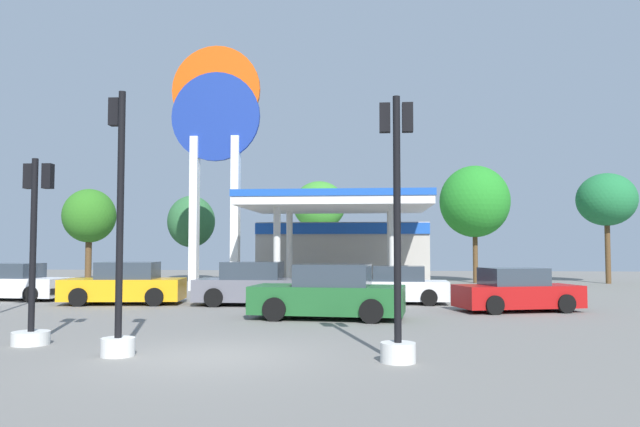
% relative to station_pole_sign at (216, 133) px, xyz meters
% --- Properties ---
extents(ground_plane, '(90.00, 90.00, 0.00)m').
position_rel_station_pole_sign_xyz_m(ground_plane, '(4.73, -18.36, -7.96)').
color(ground_plane, slate).
rests_on(ground_plane, ground).
extents(gas_station, '(9.49, 13.06, 4.63)m').
position_rel_station_pole_sign_xyz_m(gas_station, '(6.23, 4.29, -5.71)').
color(gas_station, '#ADA89E').
rests_on(gas_station, ground).
extents(station_pole_sign, '(4.55, 0.56, 12.43)m').
position_rel_station_pole_sign_xyz_m(station_pole_sign, '(0.00, 0.00, 0.00)').
color(station_pole_sign, white).
rests_on(station_pole_sign, ground).
extents(car_0, '(4.41, 2.76, 1.47)m').
position_rel_station_pole_sign_xyz_m(car_0, '(12.81, -8.96, -7.30)').
color(car_0, black).
rests_on(car_0, ground).
extents(car_1, '(4.10, 1.95, 1.45)m').
position_rel_station_pole_sign_xyz_m(car_1, '(8.81, -6.41, -7.31)').
color(car_1, black).
rests_on(car_1, ground).
extents(car_2, '(4.55, 2.11, 1.62)m').
position_rel_station_pole_sign_xyz_m(car_2, '(3.57, -7.49, -7.23)').
color(car_2, black).
rests_on(car_2, ground).
extents(car_3, '(4.66, 2.46, 1.60)m').
position_rel_station_pole_sign_xyz_m(car_3, '(-1.51, -7.54, -7.24)').
color(car_3, black).
rests_on(car_3, ground).
extents(car_4, '(4.35, 2.22, 1.50)m').
position_rel_station_pole_sign_xyz_m(car_4, '(-6.69, -6.19, -7.28)').
color(car_4, black).
rests_on(car_4, ground).
extents(car_5, '(4.78, 2.46, 1.65)m').
position_rel_station_pole_sign_xyz_m(car_5, '(6.62, -11.64, -7.22)').
color(car_5, black).
rests_on(car_5, ground).
extents(traffic_signal_0, '(0.82, 0.82, 4.17)m').
position_rel_station_pole_sign_xyz_m(traffic_signal_0, '(0.38, -17.19, -6.62)').
color(traffic_signal_0, silver).
rests_on(traffic_signal_0, ground).
extents(traffic_signal_1, '(0.67, 0.69, 5.08)m').
position_rel_station_pole_sign_xyz_m(traffic_signal_1, '(8.45, -18.59, -6.12)').
color(traffic_signal_1, silver).
rests_on(traffic_signal_1, ground).
extents(traffic_signal_2, '(0.67, 0.69, 5.34)m').
position_rel_station_pole_sign_xyz_m(traffic_signal_2, '(2.88, -18.42, -6.33)').
color(traffic_signal_2, silver).
rests_on(traffic_signal_2, ground).
extents(tree_0, '(3.30, 3.30, 5.86)m').
position_rel_station_pole_sign_xyz_m(tree_0, '(-10.04, 7.24, -3.84)').
color(tree_0, brown).
rests_on(tree_0, ground).
extents(tree_1, '(3.13, 3.13, 5.58)m').
position_rel_station_pole_sign_xyz_m(tree_1, '(-4.12, 9.62, -4.11)').
color(tree_1, brown).
rests_on(tree_1, ground).
extents(tree_2, '(3.35, 3.35, 6.38)m').
position_rel_station_pole_sign_xyz_m(tree_2, '(4.51, 8.75, -3.16)').
color(tree_2, brown).
rests_on(tree_2, ground).
extents(tree_3, '(4.22, 4.22, 7.13)m').
position_rel_station_pole_sign_xyz_m(tree_3, '(14.11, 7.72, -3.03)').
color(tree_3, brown).
rests_on(tree_3, ground).
extents(tree_4, '(3.47, 3.47, 6.59)m').
position_rel_station_pole_sign_xyz_m(tree_4, '(21.87, 7.73, -2.98)').
color(tree_4, brown).
rests_on(tree_4, ground).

